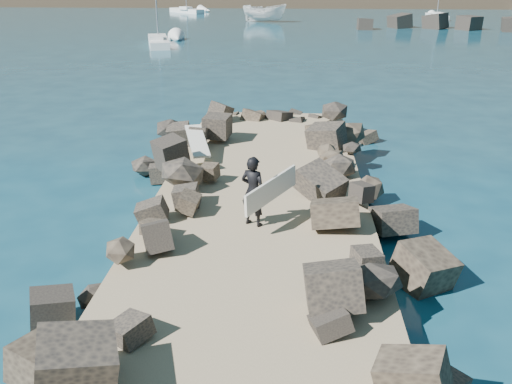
# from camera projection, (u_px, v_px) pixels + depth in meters

# --- Properties ---
(ground) EXTENTS (800.00, 800.00, 0.00)m
(ground) POSITION_uv_depth(u_px,v_px,m) (258.00, 230.00, 15.58)
(ground) COLOR #0F384C
(ground) RESTS_ON ground
(jetty) EXTENTS (6.00, 26.00, 0.60)m
(jetty) POSITION_uv_depth(u_px,v_px,m) (253.00, 254.00, 13.61)
(jetty) COLOR #8C7759
(jetty) RESTS_ON ground
(riprap_left) EXTENTS (2.60, 22.00, 1.00)m
(riprap_left) POSITION_uv_depth(u_px,v_px,m) (139.00, 234.00, 14.18)
(riprap_left) COLOR black
(riprap_left) RESTS_ON ground
(riprap_right) EXTENTS (2.60, 22.00, 1.00)m
(riprap_right) POSITION_uv_depth(u_px,v_px,m) (374.00, 241.00, 13.82)
(riprap_right) COLOR black
(riprap_right) RESTS_ON ground
(surfboard_resting) EXTENTS (1.22, 2.35, 0.08)m
(surfboard_resting) POSITION_uv_depth(u_px,v_px,m) (197.00, 144.00, 19.54)
(surfboard_resting) COLOR silver
(surfboard_resting) RESTS_ON riprap_left
(boat_imported) EXTENTS (6.35, 3.75, 2.31)m
(boat_imported) POSITION_uv_depth(u_px,v_px,m) (264.00, 13.00, 74.39)
(boat_imported) COLOR silver
(boat_imported) RESTS_ON ground
(surfer_with_board) EXTENTS (1.44, 1.96, 1.80)m
(surfer_with_board) POSITION_uv_depth(u_px,v_px,m) (256.00, 191.00, 14.14)
(surfer_with_board) COLOR black
(surfer_with_board) RESTS_ON jetty
(sailboat_e) EXTENTS (6.24, 6.03, 8.57)m
(sailboat_e) POSITION_uv_depth(u_px,v_px,m) (186.00, 11.00, 89.86)
(sailboat_e) COLOR white
(sailboat_e) RESTS_ON ground
(sailboat_d) EXTENTS (1.92, 6.35, 7.63)m
(sailboat_d) POSITION_uv_depth(u_px,v_px,m) (437.00, 17.00, 78.80)
(sailboat_d) COLOR white
(sailboat_d) RESTS_ON ground
(sailboat_a) EXTENTS (3.63, 7.80, 9.14)m
(sailboat_a) POSITION_uv_depth(u_px,v_px,m) (158.00, 41.00, 52.37)
(sailboat_a) COLOR white
(sailboat_a) RESTS_ON ground
(sailboat_f) EXTENTS (3.46, 5.61, 6.92)m
(sailboat_f) POSITION_uv_depth(u_px,v_px,m) (512.00, 7.00, 97.81)
(sailboat_f) COLOR white
(sailboat_f) RESTS_ON ground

